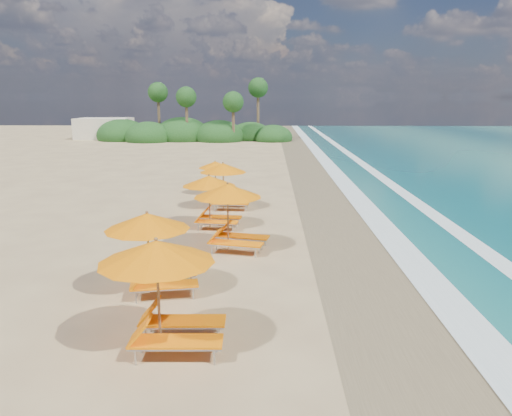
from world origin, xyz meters
TOP-DOWN VIEW (x-y plane):
  - ground at (0.00, 0.00)m, footprint 160.00×160.00m
  - wet_sand at (4.00, 0.00)m, footprint 4.00×160.00m
  - surf_foam at (6.70, 0.00)m, footprint 4.00×160.00m
  - station_0 at (-1.72, -9.21)m, footprint 2.85×2.64m
  - station_1 at (-2.73, -5.97)m, footprint 2.97×2.84m
  - station_2 at (-0.80, -1.76)m, footprint 3.13×3.01m
  - station_3 at (-1.88, 1.44)m, footprint 2.71×2.56m
  - station_4 at (-1.62, 5.17)m, footprint 2.67×2.48m
  - station_5 at (-2.46, 8.99)m, footprint 2.53×2.46m
  - treeline at (-9.94, 45.51)m, footprint 25.80×8.80m
  - beach_building at (-22.00, 48.00)m, footprint 7.00×5.00m

SIDE VIEW (x-z plane):
  - ground at x=0.00m, z-range 0.00..0.00m
  - wet_sand at x=4.00m, z-range 0.00..0.01m
  - surf_foam at x=6.70m, z-range 0.02..0.03m
  - treeline at x=-9.94m, z-range -3.87..5.86m
  - station_5 at x=-2.46m, z-range 0.12..2.12m
  - station_3 at x=-1.88m, z-range 0.14..2.49m
  - station_4 at x=-1.62m, z-range 0.14..2.55m
  - station_1 at x=-2.73m, z-range 0.15..2.60m
  - beach_building at x=-22.00m, z-range 0.00..2.80m
  - station_2 at x=-0.80m, z-range 0.15..2.70m
  - station_0 at x=-1.72m, z-range 0.16..2.77m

